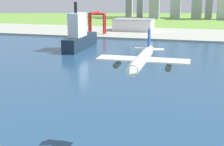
{
  "coord_description": "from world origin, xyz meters",
  "views": [
    {
      "loc": [
        36.18,
        1.85,
        63.12
      ],
      "look_at": [
        -5.27,
        151.53,
        22.51
      ],
      "focal_mm": 49.0,
      "sensor_mm": 36.0,
      "label": 1
    }
  ],
  "objects": [
    {
      "name": "airplane_landing",
      "position": [
        18.19,
        106.56,
        40.44
      ],
      "size": [
        33.26,
        39.91,
        12.67
      ],
      "color": "silver"
    },
    {
      "name": "ground_plane",
      "position": [
        0.0,
        300.0,
        0.0
      ],
      "size": [
        2400.0,
        2400.0,
        0.0
      ],
      "primitive_type": "plane",
      "color": "olive"
    },
    {
      "name": "industrial_pier",
      "position": [
        0.0,
        490.0,
        1.25
      ],
      "size": [
        840.0,
        140.0,
        2.5
      ],
      "primitive_type": "cube",
      "color": "#9EA192",
      "rests_on": "ground"
    },
    {
      "name": "warehouse_main",
      "position": [
        -66.31,
        507.52,
        12.17
      ],
      "size": [
        64.62,
        42.05,
        19.3
      ],
      "color": "white",
      "rests_on": "industrial_pier"
    },
    {
      "name": "water_bay",
      "position": [
        0.0,
        240.0,
        0.07
      ],
      "size": [
        840.0,
        360.0,
        0.15
      ],
      "primitive_type": "cube",
      "color": "navy",
      "rests_on": "ground"
    },
    {
      "name": "cargo_ship",
      "position": [
        -94.18,
        331.69,
        15.13
      ],
      "size": [
        15.1,
        77.73,
        53.83
      ],
      "color": "#192838",
      "rests_on": "water_bay"
    },
    {
      "name": "port_crane_red",
      "position": [
        -111.86,
        449.44,
        27.47
      ],
      "size": [
        25.87,
        39.04,
        34.29
      ],
      "color": "red",
      "rests_on": "industrial_pier"
    }
  ]
}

